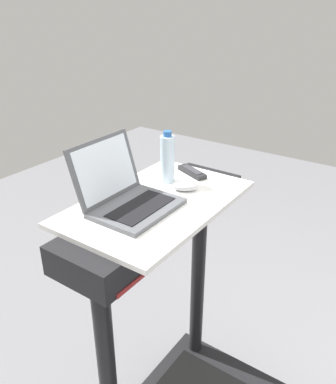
{
  "coord_description": "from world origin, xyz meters",
  "views": [
    {
      "loc": [
        -1.09,
        -0.11,
        1.91
      ],
      "look_at": [
        0.0,
        0.65,
        1.27
      ],
      "focal_mm": 37.16,
      "sensor_mm": 36.0,
      "label": 1
    }
  ],
  "objects_px": {
    "water_bottle": "(167,158)",
    "tv_remote": "(192,172)",
    "computer_mouse": "(185,186)",
    "laptop": "(127,195)"
  },
  "relations": [
    {
      "from": "laptop",
      "to": "water_bottle",
      "type": "distance_m",
      "value": 0.28
    },
    {
      "from": "computer_mouse",
      "to": "water_bottle",
      "type": "bearing_deg",
      "value": 40.43
    },
    {
      "from": "tv_remote",
      "to": "computer_mouse",
      "type": "bearing_deg",
      "value": -157.94
    },
    {
      "from": "tv_remote",
      "to": "water_bottle",
      "type": "bearing_deg",
      "value": 159.62
    },
    {
      "from": "laptop",
      "to": "tv_remote",
      "type": "distance_m",
      "value": 0.41
    },
    {
      "from": "computer_mouse",
      "to": "water_bottle",
      "type": "height_order",
      "value": "water_bottle"
    },
    {
      "from": "water_bottle",
      "to": "tv_remote",
      "type": "height_order",
      "value": "water_bottle"
    },
    {
      "from": "computer_mouse",
      "to": "tv_remote",
      "type": "xyz_separation_m",
      "value": [
        0.16,
        0.06,
        -0.01
      ]
    },
    {
      "from": "laptop",
      "to": "tv_remote",
      "type": "xyz_separation_m",
      "value": [
        0.4,
        -0.03,
        -0.04
      ]
    },
    {
      "from": "water_bottle",
      "to": "tv_remote",
      "type": "distance_m",
      "value": 0.16
    }
  ]
}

